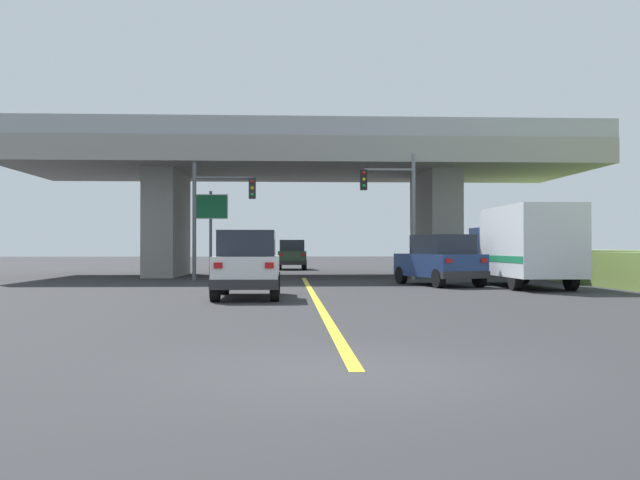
{
  "coord_description": "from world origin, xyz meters",
  "views": [
    {
      "loc": [
        -0.87,
        -8.8,
        1.53
      ],
      "look_at": [
        0.52,
        20.77,
        1.82
      ],
      "focal_mm": 40.53,
      "sensor_mm": 36.0,
      "label": 1
    }
  ],
  "objects_px": {
    "highway_sign": "(211,214)",
    "suv_crossing": "(440,260)",
    "traffic_signal_nearside": "(396,201)",
    "suv_lead": "(248,264)",
    "sedan_oncoming": "(292,255)",
    "traffic_signal_farside": "(215,206)",
    "box_truck": "(524,245)"
  },
  "relations": [
    {
      "from": "traffic_signal_nearside",
      "to": "suv_lead",
      "type": "bearing_deg",
      "value": -118.43
    },
    {
      "from": "highway_sign",
      "to": "suv_crossing",
      "type": "bearing_deg",
      "value": -36.94
    },
    {
      "from": "sedan_oncoming",
      "to": "highway_sign",
      "type": "xyz_separation_m",
      "value": [
        -4.12,
        -13.75,
        2.15
      ]
    },
    {
      "from": "box_truck",
      "to": "sedan_oncoming",
      "type": "bearing_deg",
      "value": 111.12
    },
    {
      "from": "box_truck",
      "to": "sedan_oncoming",
      "type": "distance_m",
      "value": 24.07
    },
    {
      "from": "suv_lead",
      "to": "suv_crossing",
      "type": "bearing_deg",
      "value": 42.34
    },
    {
      "from": "box_truck",
      "to": "highway_sign",
      "type": "height_order",
      "value": "highway_sign"
    },
    {
      "from": "suv_lead",
      "to": "traffic_signal_nearside",
      "type": "distance_m",
      "value": 13.5
    },
    {
      "from": "sedan_oncoming",
      "to": "highway_sign",
      "type": "height_order",
      "value": "highway_sign"
    },
    {
      "from": "traffic_signal_nearside",
      "to": "traffic_signal_farside",
      "type": "distance_m",
      "value": 8.4
    },
    {
      "from": "highway_sign",
      "to": "sedan_oncoming",
      "type": "bearing_deg",
      "value": 73.31
    },
    {
      "from": "traffic_signal_nearside",
      "to": "traffic_signal_farside",
      "type": "height_order",
      "value": "traffic_signal_nearside"
    },
    {
      "from": "suv_lead",
      "to": "suv_crossing",
      "type": "relative_size",
      "value": 0.89
    },
    {
      "from": "sedan_oncoming",
      "to": "traffic_signal_nearside",
      "type": "bearing_deg",
      "value": -73.58
    },
    {
      "from": "suv_crossing",
      "to": "traffic_signal_nearside",
      "type": "height_order",
      "value": "traffic_signal_nearside"
    },
    {
      "from": "box_truck",
      "to": "traffic_signal_nearside",
      "type": "xyz_separation_m",
      "value": [
        -3.92,
        6.32,
        2.07
      ]
    },
    {
      "from": "box_truck",
      "to": "sedan_oncoming",
      "type": "xyz_separation_m",
      "value": [
        -8.67,
        22.45,
        -0.6
      ]
    },
    {
      "from": "suv_lead",
      "to": "highway_sign",
      "type": "relative_size",
      "value": 1.0
    },
    {
      "from": "suv_lead",
      "to": "highway_sign",
      "type": "bearing_deg",
      "value": 100.4
    },
    {
      "from": "suv_crossing",
      "to": "sedan_oncoming",
      "type": "relative_size",
      "value": 1.03
    },
    {
      "from": "highway_sign",
      "to": "traffic_signal_nearside",
      "type": "bearing_deg",
      "value": -14.99
    },
    {
      "from": "suv_crossing",
      "to": "highway_sign",
      "type": "xyz_separation_m",
      "value": [
        -9.84,
        7.4,
        2.15
      ]
    },
    {
      "from": "suv_lead",
      "to": "box_truck",
      "type": "xyz_separation_m",
      "value": [
        10.22,
        5.32,
        0.6
      ]
    },
    {
      "from": "suv_crossing",
      "to": "traffic_signal_nearside",
      "type": "relative_size",
      "value": 0.82
    },
    {
      "from": "traffic_signal_nearside",
      "to": "highway_sign",
      "type": "xyz_separation_m",
      "value": [
        -8.88,
        2.38,
        -0.52
      ]
    },
    {
      "from": "suv_lead",
      "to": "sedan_oncoming",
      "type": "height_order",
      "value": "same"
    },
    {
      "from": "sedan_oncoming",
      "to": "traffic_signal_nearside",
      "type": "relative_size",
      "value": 0.8
    },
    {
      "from": "traffic_signal_nearside",
      "to": "sedan_oncoming",
      "type": "bearing_deg",
      "value": 106.42
    },
    {
      "from": "highway_sign",
      "to": "suv_lead",
      "type": "bearing_deg",
      "value": -79.6
    },
    {
      "from": "suv_lead",
      "to": "sedan_oncoming",
      "type": "relative_size",
      "value": 0.92
    },
    {
      "from": "highway_sign",
      "to": "box_truck",
      "type": "bearing_deg",
      "value": -34.21
    },
    {
      "from": "suv_crossing",
      "to": "traffic_signal_nearside",
      "type": "xyz_separation_m",
      "value": [
        -0.96,
        5.02,
        2.67
      ]
    }
  ]
}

